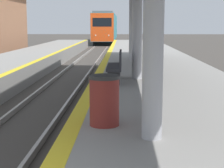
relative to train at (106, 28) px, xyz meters
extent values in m
cube|color=black|center=(0.00, 0.07, -1.88)|extent=(2.43, 18.10, 0.55)
cube|color=teal|center=(0.00, 0.07, 0.12)|extent=(2.86, 20.11, 3.45)
cube|color=#E54C19|center=(0.00, -9.90, 0.12)|extent=(2.80, 0.16, 3.38)
cube|color=black|center=(0.00, -9.96, 0.72)|extent=(2.29, 0.06, 1.04)
cube|color=#59595E|center=(0.00, 0.07, 1.96)|extent=(2.43, 19.10, 0.24)
sphere|color=white|center=(-0.79, -9.96, -0.83)|extent=(0.18, 0.18, 0.18)
sphere|color=white|center=(0.79, -9.96, -0.83)|extent=(0.18, 0.18, 0.18)
cylinder|color=#99999E|center=(2.96, -49.54, 0.40)|extent=(0.31, 0.31, 3.34)
cylinder|color=#99999E|center=(2.96, -43.11, 0.40)|extent=(0.31, 0.31, 3.34)
cylinder|color=#99999E|center=(2.96, -36.69, 0.40)|extent=(0.31, 0.31, 3.34)
cylinder|color=maroon|center=(2.19, -48.80, -0.86)|extent=(0.51, 0.51, 0.81)
cylinder|color=#262626|center=(2.19, -48.80, -0.43)|extent=(0.54, 0.54, 0.06)
cube|color=#28282D|center=(2.24, -43.69, -0.83)|extent=(0.44, 1.97, 0.08)
cube|color=#28282D|center=(2.43, -43.69, -0.57)|extent=(0.06, 1.97, 0.44)
cube|color=#262628|center=(2.24, -44.48, -1.07)|extent=(0.35, 0.08, 0.40)
cube|color=#262628|center=(2.24, -42.90, -1.07)|extent=(0.35, 0.08, 0.40)
camera|label=1|loc=(2.51, -55.11, 0.46)|focal=60.00mm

